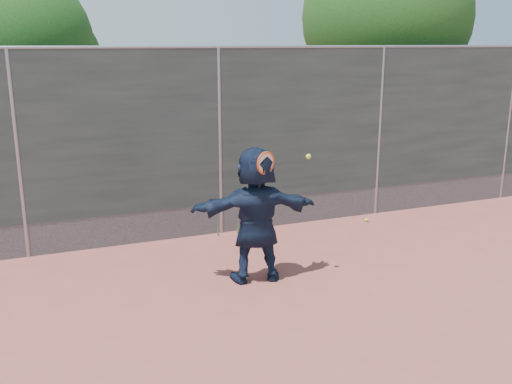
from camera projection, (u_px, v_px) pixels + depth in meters
name	position (u px, v px, depth m)	size (l,w,h in m)	color
ground	(320.00, 326.00, 6.36)	(80.00, 80.00, 0.00)	#9E4C42
player	(256.00, 214.00, 7.41)	(1.67, 0.53, 1.80)	#142038
ball_ground	(367.00, 220.00, 10.06)	(0.07, 0.07, 0.07)	#C9E432
fence	(220.00, 138.00, 9.10)	(20.00, 0.06, 3.03)	#38423D
swing_action	(270.00, 164.00, 7.09)	(0.77, 0.15, 0.51)	#D04813
tree_right	(392.00, 22.00, 12.32)	(3.78, 3.60, 5.39)	#382314
tree_left	(20.00, 50.00, 10.48)	(3.15, 3.00, 4.53)	#382314
weed_clump	(240.00, 225.00, 9.47)	(0.68, 0.07, 0.30)	#387226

